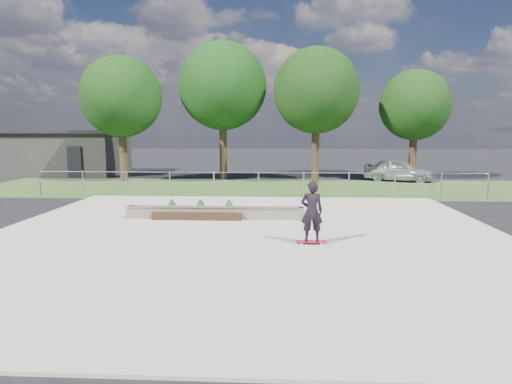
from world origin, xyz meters
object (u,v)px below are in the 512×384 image
(planter_bed, at_px, (200,212))
(parked_car, at_px, (399,170))
(skateboarder, at_px, (312,212))
(grind_ledge, at_px, (215,212))

(planter_bed, height_order, parked_car, parked_car)
(planter_bed, xyz_separation_m, skateboarder, (3.59, -3.59, 0.68))
(grind_ledge, bearing_deg, parked_car, 52.80)
(parked_car, bearing_deg, grind_ledge, 164.87)
(planter_bed, relative_size, skateboarder, 1.80)
(planter_bed, distance_m, parked_car, 15.38)
(planter_bed, bearing_deg, grind_ledge, -23.22)
(grind_ledge, xyz_separation_m, parked_car, (9.20, 12.12, 0.42))
(planter_bed, bearing_deg, parked_car, 50.57)
(skateboarder, bearing_deg, planter_bed, 135.01)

